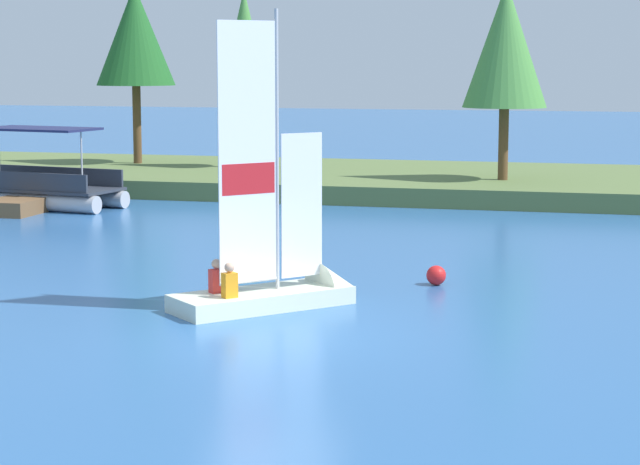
% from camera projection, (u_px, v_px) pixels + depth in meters
% --- Properties ---
extents(ground_plane, '(200.00, 200.00, 0.00)m').
position_uv_depth(ground_plane, '(274.00, 339.00, 21.94)').
color(ground_plane, '#2D609E').
extents(shore_bank, '(80.00, 11.50, 0.68)m').
position_uv_depth(shore_bank, '(465.00, 183.00, 46.43)').
color(shore_bank, '#5B703D').
rests_on(shore_bank, ground).
extents(shoreline_tree_left, '(3.30, 3.30, 7.44)m').
position_uv_depth(shoreline_tree_left, '(135.00, 36.00, 50.34)').
color(shoreline_tree_left, brown).
rests_on(shoreline_tree_left, shore_bank).
extents(shoreline_tree_midleft, '(2.06, 2.06, 7.17)m').
position_uv_depth(shoreline_tree_midleft, '(244.00, 45.00, 48.52)').
color(shoreline_tree_midleft, brown).
rests_on(shoreline_tree_midleft, shore_bank).
extents(shoreline_tree_centre, '(3.06, 3.06, 7.13)m').
position_uv_depth(shoreline_tree_centre, '(505.00, 46.00, 43.41)').
color(shoreline_tree_centre, brown).
rests_on(shoreline_tree_centre, shore_bank).
extents(wooden_dock, '(1.59, 6.43, 0.49)m').
position_uv_depth(wooden_dock, '(45.00, 199.00, 41.66)').
color(wooden_dock, brown).
rests_on(wooden_dock, ground).
extents(sailboat, '(3.81, 3.98, 6.49)m').
position_uv_depth(sailboat, '(291.00, 283.00, 25.02)').
color(sailboat, silver).
rests_on(sailboat, ground).
extents(pontoon_boat, '(6.03, 3.19, 2.73)m').
position_uv_depth(pontoon_boat, '(41.00, 188.00, 41.43)').
color(pontoon_boat, '#B2B2B7').
rests_on(pontoon_boat, ground).
extents(channel_buoy, '(0.45, 0.45, 0.45)m').
position_uv_depth(channel_buoy, '(436.00, 275.00, 27.17)').
color(channel_buoy, red).
rests_on(channel_buoy, ground).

